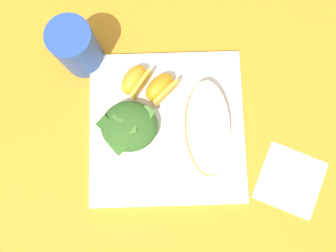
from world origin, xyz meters
name	(u,v)px	position (x,y,z in m)	size (l,w,h in m)	color
ground	(168,128)	(0.00, 0.00, 0.00)	(3.00, 3.00, 0.00)	orange
white_plate	(168,127)	(0.00, 0.00, 0.01)	(0.28, 0.28, 0.02)	white
cheesy_pizza_bread	(209,127)	(-0.07, 0.01, 0.03)	(0.08, 0.17, 0.04)	tan
green_salad_pile	(130,128)	(0.07, 0.00, 0.04)	(0.11, 0.09, 0.04)	#336023
orange_wedge_front	(162,88)	(0.01, -0.07, 0.04)	(0.07, 0.07, 0.04)	orange
orange_wedge_middle	(136,80)	(0.05, -0.08, 0.04)	(0.06, 0.07, 0.04)	orange
paper_napkin	(292,180)	(-0.22, 0.10, 0.00)	(0.11, 0.11, 0.00)	white
drinking_blue_cup	(78,48)	(0.15, -0.14, 0.05)	(0.08, 0.08, 0.11)	#284CA3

